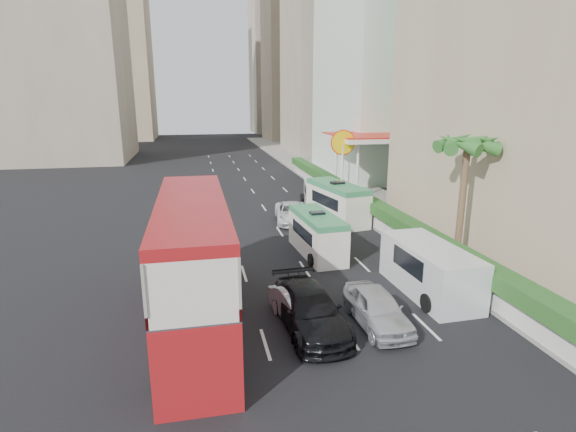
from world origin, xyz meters
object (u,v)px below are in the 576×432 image
object	(u,v)px
double_decker_bus	(194,265)
palm_tree	(462,203)
minibus_far	(337,202)
panel_van_near	(429,270)
shell_station	(367,164)
car_black	(310,328)
van_asset	(292,222)
minibus_near	(317,234)
car_silver_lane_b	(376,325)
panel_van_far	(316,194)
car_silver_lane_a	(301,325)

from	to	relation	value
double_decker_bus	palm_tree	world-z (taller)	palm_tree
minibus_far	panel_van_near	distance (m)	13.04
shell_station	car_black	bearing A→B (deg)	-115.87
van_asset	palm_tree	size ratio (longest dim) A/B	0.77
minibus_near	palm_tree	distance (m)	7.94
car_silver_lane_b	shell_station	xyz separation A→B (m)	(9.06, 24.44, 2.75)
van_asset	minibus_far	distance (m)	3.59
panel_van_far	shell_station	xyz separation A→B (m)	(5.86, 3.74, 1.80)
van_asset	minibus_near	world-z (taller)	minibus_near
palm_tree	minibus_far	bearing A→B (deg)	109.60
car_silver_lane_b	palm_tree	size ratio (longest dim) A/B	0.66
minibus_near	panel_van_far	bearing A→B (deg)	70.75
van_asset	panel_van_far	size ratio (longest dim) A/B	1.04
car_black	minibus_near	world-z (taller)	minibus_near
van_asset	panel_van_far	xyz separation A→B (m)	(3.20, 5.01, 0.95)
minibus_near	car_silver_lane_a	bearing A→B (deg)	-113.43
car_silver_lane_b	van_asset	size ratio (longest dim) A/B	0.86
car_black	panel_van_far	xyz separation A→B (m)	(5.84, 20.40, 0.95)
shell_station	van_asset	bearing A→B (deg)	-135.98
panel_van_far	car_silver_lane_b	bearing A→B (deg)	-87.58
car_silver_lane_a	panel_van_far	world-z (taller)	panel_van_far
double_decker_bus	car_black	world-z (taller)	double_decker_bus
panel_van_far	shell_station	world-z (taller)	shell_station
double_decker_bus	panel_van_near	bearing A→B (deg)	5.23
minibus_far	palm_tree	bearing A→B (deg)	-80.94
car_silver_lane_a	panel_van_far	xyz separation A→B (m)	(6.10, 20.09, 0.95)
car_black	shell_station	distance (m)	26.97
van_asset	shell_station	bearing A→B (deg)	51.29
palm_tree	double_decker_bus	bearing A→B (deg)	-163.84
van_asset	shell_station	world-z (taller)	shell_station
minibus_near	palm_tree	world-z (taller)	palm_tree
car_black	minibus_near	bearing A→B (deg)	70.10
car_black	van_asset	xyz separation A→B (m)	(2.65, 15.39, 0.00)
car_silver_lane_a	panel_van_near	bearing A→B (deg)	5.42
double_decker_bus	car_silver_lane_a	bearing A→B (deg)	-11.60
double_decker_bus	minibus_far	distance (m)	17.38
double_decker_bus	van_asset	size ratio (longest dim) A/B	2.23
car_silver_lane_a	shell_station	world-z (taller)	shell_station
car_black	panel_van_near	xyz separation A→B (m)	(6.18, 2.10, 1.13)
car_silver_lane_a	car_black	size ratio (longest dim) A/B	0.76
minibus_far	car_silver_lane_b	bearing A→B (deg)	-112.63
double_decker_bus	car_silver_lane_b	world-z (taller)	double_decker_bus
car_silver_lane_b	panel_van_near	world-z (taller)	panel_van_near
minibus_near	minibus_far	xyz separation A→B (m)	(3.39, 6.83, 0.18)
panel_van_near	shell_station	distance (m)	22.78
car_black	double_decker_bus	bearing A→B (deg)	162.29
minibus_far	double_decker_bus	bearing A→B (deg)	-136.75
minibus_far	van_asset	bearing A→B (deg)	165.06
car_black	van_asset	bearing A→B (deg)	77.45
minibus_far	panel_van_near	bearing A→B (deg)	-99.53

